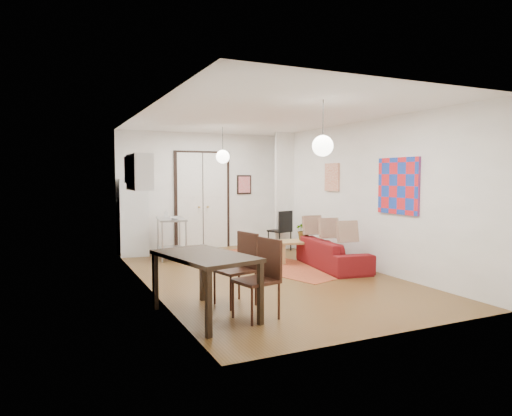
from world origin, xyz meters
name	(u,v)px	position (x,y,z in m)	size (l,w,h in m)	color
floor	(262,275)	(0.00, 0.00, 0.00)	(7.00, 7.00, 0.00)	brown
ceiling	(262,116)	(0.00, 0.00, 2.90)	(4.20, 7.00, 0.02)	white
wall_back	(202,191)	(0.00, 3.50, 1.45)	(4.20, 0.02, 2.90)	white
wall_front	(395,209)	(0.00, -3.50, 1.45)	(4.20, 0.02, 2.90)	white
wall_left	(146,199)	(-2.10, 0.00, 1.45)	(0.02, 7.00, 2.90)	white
wall_right	(355,195)	(2.10, 0.00, 1.45)	(0.02, 7.00, 2.90)	white
double_doors	(203,201)	(0.00, 3.46, 1.20)	(1.44, 0.06, 2.50)	white
stub_partition	(284,191)	(1.85, 2.55, 1.45)	(0.50, 0.10, 2.90)	white
wall_cabinet	(139,172)	(-1.92, 1.50, 1.90)	(0.35, 1.00, 0.70)	silver
painting_popart	(398,186)	(2.08, -1.25, 1.65)	(0.05, 1.00, 1.00)	red
painting_abstract	(332,177)	(2.08, 0.80, 1.80)	(0.05, 0.50, 0.60)	white
poster_back	(244,185)	(1.15, 3.47, 1.60)	(0.40, 0.03, 0.50)	red
print_left	(127,170)	(-2.07, 2.00, 1.95)	(0.03, 0.44, 0.54)	olive
pendant_back	(223,157)	(0.00, 2.00, 2.25)	(0.30, 0.30, 0.80)	white
pendant_front	(323,146)	(0.00, -2.00, 2.25)	(0.30, 0.30, 0.80)	white
kilim_rug	(267,263)	(0.57, 0.92, 0.00)	(1.41, 3.76, 0.01)	#BB522E
sofa	(333,254)	(1.56, -0.01, 0.29)	(0.77, 1.96, 0.57)	maroon
coffee_table	(300,243)	(1.31, 0.85, 0.39)	(1.09, 0.71, 0.45)	#A7804F
potted_plant	(304,230)	(1.41, 0.85, 0.67)	(0.40, 0.34, 0.44)	#327138
kitchen_counter	(171,232)	(-1.06, 2.47, 0.57)	(0.74, 1.23, 0.89)	#A6A8AB
bowl	(175,218)	(-1.06, 2.17, 0.91)	(0.21, 0.21, 0.05)	beige
soap_bottle	(166,213)	(-1.11, 2.72, 0.98)	(0.08, 0.08, 0.18)	teal
fridge	(134,217)	(-1.75, 3.15, 0.88)	(0.62, 0.62, 1.77)	silver
dining_table	(205,261)	(-1.75, -1.96, 0.73)	(1.15, 1.63, 0.82)	black
dining_chair_near	(232,262)	(-1.19, -1.50, 0.59)	(0.58, 0.74, 1.02)	#321A10
dining_chair_far	(252,272)	(-1.19, -2.20, 0.59)	(0.58, 0.74, 1.02)	#321A10
black_side_chair	(278,227)	(1.61, 2.43, 0.58)	(0.56, 0.57, 0.98)	black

